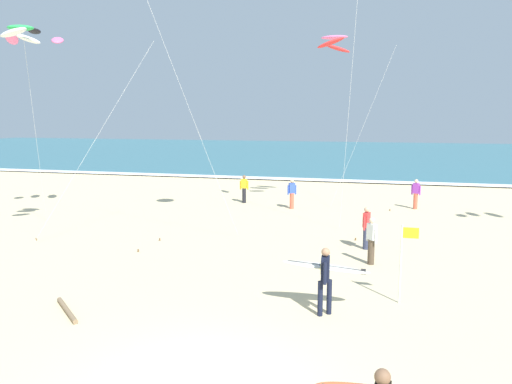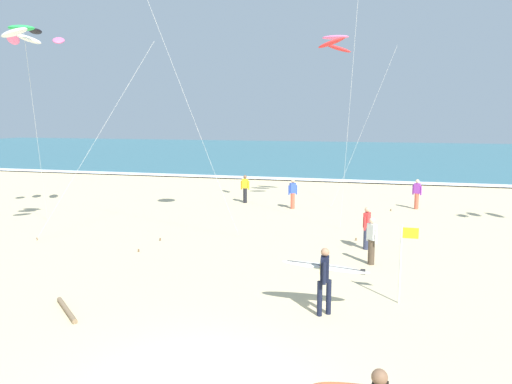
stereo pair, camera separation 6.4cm
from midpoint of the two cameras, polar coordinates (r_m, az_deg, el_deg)
ocean_water at (r=68.06m, az=12.31°, el=4.27°), size 160.00×60.00×0.08m
shoreline_foam at (r=38.54m, az=10.08°, el=1.28°), size 160.00×1.58×0.01m
surfer_lead at (r=12.76m, az=7.72°, el=-8.97°), size 2.23×0.97×1.71m
kite_arc_charcoal_near at (r=25.56m, az=-23.81°, el=15.74°), size 3.50×4.56×8.74m
kite_arc_rose_mid at (r=27.26m, az=8.79°, el=16.30°), size 3.87×2.81×8.98m
kite_arc_emerald_high at (r=20.95m, az=-25.10°, el=15.90°), size 5.26×2.88×8.14m
bystander_blue_top at (r=26.80m, az=4.01°, el=-0.18°), size 0.44×0.32×1.59m
bystander_red_top at (r=19.01m, az=12.27°, el=-3.97°), size 0.27×0.48×1.59m
bystander_yellow_top at (r=28.57m, az=-1.42°, el=0.38°), size 0.50×0.22×1.59m
bystander_purple_top at (r=27.95m, az=17.56°, el=-0.20°), size 0.47×0.28×1.59m
bystander_white_top at (r=17.13m, az=12.82°, el=-5.36°), size 0.37×0.39×1.59m
lifeguard_flag at (r=13.72m, az=16.17°, el=-7.01°), size 0.45×0.05×2.10m
driftwood_log at (r=13.82m, az=-20.72°, el=-12.37°), size 1.39×1.28×0.12m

